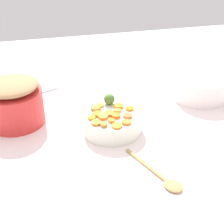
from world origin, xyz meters
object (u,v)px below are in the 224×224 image
object	(u,v)px
serving_bowl_carrots	(112,122)
casserole_dish	(200,86)
metal_pot	(15,107)
wooden_spoon	(164,179)

from	to	relation	value
serving_bowl_carrots	casserole_dish	bearing A→B (deg)	-159.22
serving_bowl_carrots	metal_pot	size ratio (longest dim) A/B	1.02
casserole_dish	serving_bowl_carrots	bearing A→B (deg)	20.78
metal_pot	serving_bowl_carrots	bearing A→B (deg)	156.78
metal_pot	casserole_dish	world-z (taller)	metal_pot
serving_bowl_carrots	metal_pot	world-z (taller)	metal_pot
serving_bowl_carrots	wooden_spoon	size ratio (longest dim) A/B	0.92
serving_bowl_carrots	wooden_spoon	xyz separation A→B (m)	(-0.09, 0.31, -0.03)
wooden_spoon	serving_bowl_carrots	bearing A→B (deg)	-74.04
serving_bowl_carrots	metal_pot	xyz separation A→B (m)	(0.35, -0.15, 0.03)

